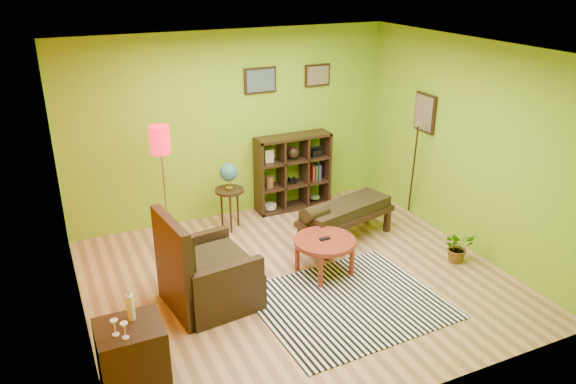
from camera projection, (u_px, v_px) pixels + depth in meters
name	position (u px, v px, depth m)	size (l,w,h in m)	color
ground	(297.00, 279.00, 7.00)	(5.00, 5.00, 0.00)	tan
room_shell	(290.00, 142.00, 6.29)	(5.04, 4.54, 2.82)	#7FB31D
zebra_rug	(349.00, 302.00, 6.52)	(2.07, 1.76, 0.01)	white
coffee_table	(325.00, 244.00, 6.99)	(0.78, 0.78, 0.50)	maroon
armchair	(205.00, 277.00, 6.39)	(1.07, 1.07, 1.16)	black
side_cabinet	(132.00, 358.00, 5.08)	(0.59, 0.53, 1.01)	black
floor_lamp	(161.00, 152.00, 7.14)	(0.27, 0.27, 1.77)	silver
globe_table	(229.00, 180.00, 8.04)	(0.42, 0.42, 1.02)	black
cube_shelf	(294.00, 172.00, 8.83)	(1.20, 0.35, 1.20)	black
bench	(344.00, 212.00, 7.82)	(1.55, 0.88, 0.68)	black
potted_plant	(458.00, 250.00, 7.37)	(0.38, 0.42, 0.33)	#26661E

